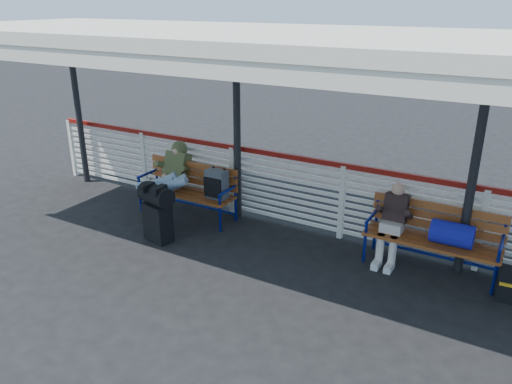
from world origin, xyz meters
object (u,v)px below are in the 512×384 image
Objects in this scene: companion_person at (392,223)px; suitcase_side at (511,285)px; luggage_stack at (157,211)px; bench_right at (442,233)px; bench_left at (198,185)px; traveler_man at (167,179)px.

suitcase_side is (1.60, -0.28, -0.37)m from companion_person.
luggage_stack is 0.51× the size of bench_right.
bench_left is 1.57× the size of companion_person.
bench_left is 3.94m from bench_right.
luggage_stack is 0.80m from traveler_man.
suitcase_side is at bearing 22.87° from luggage_stack.
luggage_stack is 4.14m from bench_right.
luggage_stack reaches higher than suitcase_side.
traveler_man is (-0.37, -0.34, 0.13)m from bench_left.
luggage_stack is 4.99m from suitcase_side.
suitcase_side is at bearing -18.35° from bench_right.
suitcase_side is at bearing -10.01° from companion_person.
luggage_stack is at bearing -163.15° from bench_right.
companion_person is (-0.66, -0.03, 0.01)m from bench_right.
bench_right is at bearing 2.48° from bench_left.
bench_right is 1.05m from suitcase_side.
companion_person is (3.64, 0.48, -0.14)m from traveler_man.
bench_right is at bearing 6.79° from traveler_man.
bench_left is at bearing 101.28° from luggage_stack.
companion_person is 2.56× the size of suitcase_side.
traveler_man is at bearing 176.52° from suitcase_side.
traveler_man is (-0.35, 0.69, 0.24)m from luggage_stack.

